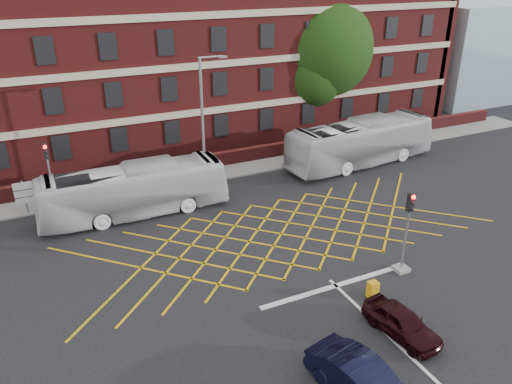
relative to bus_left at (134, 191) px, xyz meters
name	(u,v)px	position (x,y,z in m)	size (l,w,h in m)	color
ground	(299,251)	(6.82, -8.02, -1.56)	(120.00, 120.00, 0.00)	black
victorian_building	(172,43)	(7.07, 13.98, 6.28)	(51.00, 12.17, 20.40)	maroon
boundary_wall	(212,161)	(6.82, 4.98, -1.01)	(56.00, 0.50, 1.10)	#521616
far_pavement	(217,172)	(6.82, 3.98, -1.50)	(60.00, 3.00, 0.12)	slate
glass_block	(473,51)	(40.82, 12.98, 3.44)	(14.00, 10.00, 10.00)	#99B2BF
box_junction_hatching	(281,234)	(6.82, -6.02, -1.55)	(11.50, 0.12, 0.02)	#CC990C
stop_line	(336,286)	(6.82, -11.52, -1.55)	(8.00, 0.30, 0.02)	silver
centre_line	(435,380)	(6.82, -18.02, -1.55)	(0.15, 14.00, 0.02)	silver
bus_left	(134,191)	(0.00, 0.00, 0.00)	(2.62, 11.18, 3.11)	silver
bus_right	(361,143)	(17.25, 0.95, 0.14)	(2.85, 12.17, 3.39)	silver
car_navy	(363,382)	(3.90, -17.51, -0.82)	(1.55, 4.46, 1.47)	black
car_maroon	(402,322)	(7.33, -15.48, -0.95)	(1.42, 3.54, 1.21)	black
deciduous_tree	(320,55)	(19.32, 10.37, 4.96)	(9.05, 9.05, 11.66)	black
traffic_light_near	(405,240)	(10.48, -11.82, 0.21)	(0.70, 0.70, 4.27)	slate
traffic_light_far	(52,183)	(-4.35, 2.80, 0.21)	(0.70, 0.70, 4.27)	slate
street_lamp	(205,149)	(5.03, 1.24, 1.47)	(2.25, 1.00, 8.84)	slate
direction_signs	(24,194)	(-5.96, 2.73, -0.18)	(1.10, 0.16, 2.20)	gray
utility_cabinet	(373,290)	(7.84, -12.95, -1.15)	(0.45, 0.39, 0.81)	orange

